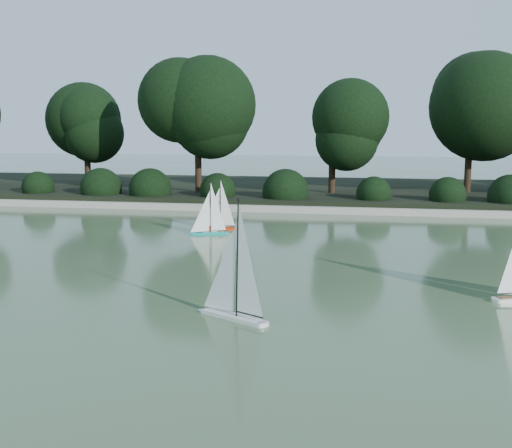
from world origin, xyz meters
name	(u,v)px	position (x,y,z in m)	size (l,w,h in m)	color
ground	(198,304)	(0.00, 0.00, 0.00)	(80.00, 80.00, 0.00)	#3D5533
pond_coping	(288,209)	(0.00, 9.00, 0.09)	(40.00, 0.35, 0.18)	gray
far_bank	(304,191)	(0.00, 13.00, 0.15)	(40.00, 8.00, 0.30)	black
tree_line	(341,114)	(1.23, 11.44, 2.64)	(26.31, 3.93, 4.39)	black
shrub_hedge	(292,192)	(0.00, 9.90, 0.45)	(29.10, 1.10, 1.10)	black
sailboat_white_a	(228,298)	(0.51, -0.48, 0.25)	(1.07, 0.70, 1.57)	silver
sailboat_orange	(216,220)	(-1.24, 5.98, 0.19)	(0.91, 0.23, 1.24)	#F32701
sailboat_teal	(206,225)	(-1.28, 5.25, 0.19)	(0.89, 0.42, 1.24)	#069C96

